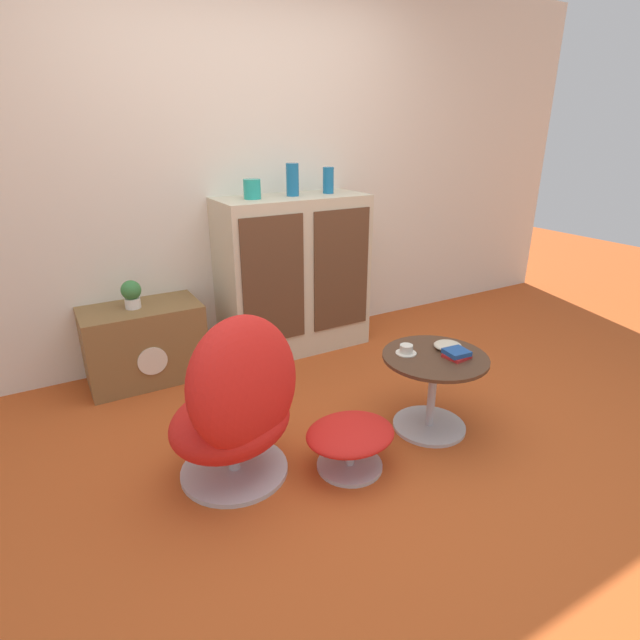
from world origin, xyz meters
TOP-DOWN VIEW (x-y plane):
  - ground_plane at (0.00, 0.00)m, footprint 12.00×12.00m
  - wall_back at (0.00, 1.62)m, footprint 6.40×0.06m
  - sideboard at (0.29, 1.36)m, footprint 1.06×0.47m
  - tv_console at (-0.80, 1.38)m, footprint 0.73×0.42m
  - egg_chair at (-0.63, 0.12)m, footprint 0.76×0.73m
  - ottoman at (-0.15, -0.07)m, footprint 0.45×0.38m
  - coffee_table at (0.43, -0.01)m, footprint 0.56×0.56m
  - vase_leftmost at (-0.00, 1.36)m, footprint 0.11×0.11m
  - vase_inner_left at (0.30, 1.36)m, footprint 0.09×0.09m
  - vase_inner_right at (0.58, 1.36)m, footprint 0.08×0.08m
  - potted_plant at (-0.83, 1.38)m, footprint 0.12×0.12m
  - teacup at (0.31, 0.10)m, footprint 0.11×0.11m
  - book_stack at (0.51, -0.07)m, footprint 0.13×0.13m
  - bowl at (0.55, 0.03)m, footprint 0.15×0.15m

SIDE VIEW (x-z plane):
  - ground_plane at x=0.00m, z-range 0.00..0.00m
  - ottoman at x=-0.15m, z-range 0.05..0.29m
  - tv_console at x=-0.80m, z-range 0.00..0.50m
  - coffee_table at x=0.43m, z-range 0.05..0.49m
  - egg_chair at x=-0.63m, z-range -0.03..0.82m
  - bowl at x=0.55m, z-range 0.44..0.48m
  - teacup at x=0.31m, z-range 0.44..0.49m
  - book_stack at x=0.51m, z-range 0.44..0.48m
  - sideboard at x=0.29m, z-range 0.00..1.13m
  - potted_plant at x=-0.83m, z-range 0.51..0.69m
  - vase_leftmost at x=0.00m, z-range 1.13..1.25m
  - vase_inner_right at x=0.58m, z-range 1.13..1.31m
  - vase_inner_left at x=0.30m, z-range 1.13..1.34m
  - wall_back at x=0.00m, z-range 0.00..2.60m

